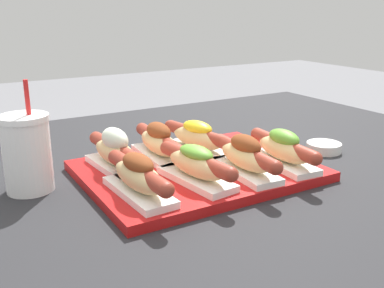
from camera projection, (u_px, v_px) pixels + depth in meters
name	position (u px, v px, depth m)	size (l,w,h in m)	color
serving_tray	(197.00, 171.00, 0.87)	(0.43, 0.33, 0.02)	#B71414
hot_dog_0	(138.00, 176.00, 0.73)	(0.07, 0.20, 0.07)	white
hot_dog_1	(196.00, 164.00, 0.78)	(0.08, 0.20, 0.07)	white
hot_dog_2	(245.00, 156.00, 0.82)	(0.07, 0.20, 0.07)	white
hot_dog_3	(283.00, 149.00, 0.87)	(0.07, 0.20, 0.07)	white
hot_dog_4	(116.00, 151.00, 0.84)	(0.07, 0.20, 0.08)	white
hot_dog_5	(159.00, 142.00, 0.91)	(0.07, 0.20, 0.08)	white
hot_dog_6	(197.00, 138.00, 0.94)	(0.09, 0.20, 0.07)	white
sauce_bowl	(324.00, 147.00, 1.01)	(0.08, 0.08, 0.02)	silver
drink_cup	(27.00, 153.00, 0.78)	(0.09, 0.09, 0.20)	white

